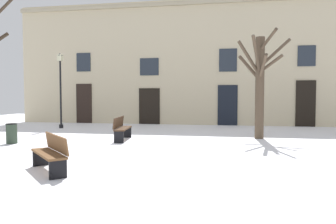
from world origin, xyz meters
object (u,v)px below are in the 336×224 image
object	(u,v)px
bench_by_litter_bin	(122,128)
tree_near_facade	(260,81)
litter_bin	(12,133)
bench_far_corner	(51,153)
streetlamp	(60,83)

from	to	relation	value
bench_by_litter_bin	tree_near_facade	bearing A→B (deg)	-81.57
litter_bin	bench_far_corner	distance (m)	5.46
litter_bin	streetlamp	bearing A→B (deg)	100.42
tree_near_facade	bench_far_corner	bearing A→B (deg)	-127.81
streetlamp	bench_by_litter_bin	world-z (taller)	streetlamp
tree_near_facade	litter_bin	world-z (taller)	tree_near_facade
tree_near_facade	litter_bin	size ratio (longest dim) A/B	5.76
bench_far_corner	bench_by_litter_bin	bearing A→B (deg)	136.41
streetlamp	bench_far_corner	xyz separation A→B (m)	(4.87, -9.51, -2.04)
tree_near_facade	bench_far_corner	xyz separation A→B (m)	(-5.42, -6.99, -1.95)
tree_near_facade	bench_by_litter_bin	xyz separation A→B (m)	(-5.49, -1.50, -1.91)
bench_by_litter_bin	bench_far_corner	bearing A→B (deg)	173.80
streetlamp	bench_far_corner	bearing A→B (deg)	-62.87
streetlamp	litter_bin	world-z (taller)	streetlamp
tree_near_facade	bench_by_litter_bin	bearing A→B (deg)	-164.69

